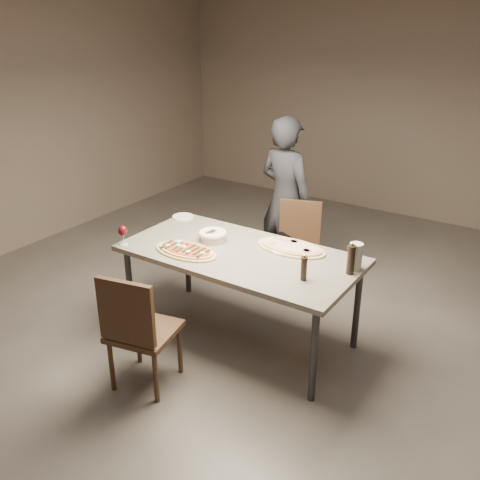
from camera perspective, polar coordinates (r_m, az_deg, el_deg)
The scene contains 14 objects.
room at distance 3.80m, azimuth 0.00°, elevation 7.64°, with size 7.00×7.00×7.00m.
dining_table at distance 4.05m, azimuth 0.00°, elevation -2.04°, with size 1.80×0.90×0.75m.
zucchini_pizza at distance 4.03m, azimuth -5.81°, elevation -1.10°, with size 0.53×0.29×0.05m.
ham_pizza at distance 4.09m, azimuth 5.46°, elevation -0.76°, with size 0.56×0.31×0.04m.
bread_basket at distance 4.21m, azimuth -2.94°, elevation 0.54°, with size 0.22×0.22×0.08m.
oil_dish at distance 4.03m, azimuth 4.46°, elevation -1.19°, with size 0.14×0.14×0.02m.
pepper_mill_left at distance 3.73m, azimuth 11.75°, elevation -2.02°, with size 0.06×0.06×0.23m.
pepper_mill_right at distance 3.61m, azimuth 6.83°, elevation -3.00°, with size 0.05×0.05×0.19m.
carafe at distance 3.81m, azimuth 12.23°, elevation -1.72°, with size 0.09×0.09×0.20m.
wine_glass at distance 4.20m, azimuth -12.39°, elevation 0.89°, with size 0.07×0.07×0.16m.
side_plate at distance 4.73m, azimuth -6.11°, elevation 2.49°, with size 0.19×0.19×0.01m.
chair_near at distance 3.65m, azimuth -10.95°, elevation -9.06°, with size 0.50×0.50×0.89m.
chair_far at distance 4.90m, azimuth 6.18°, elevation -0.29°, with size 0.51×0.51×0.85m.
diner at distance 5.06m, azimuth 4.88°, elevation 4.34°, with size 0.58×0.38×1.58m, color black.
Camera 1 is at (2.01, -3.05, 2.43)m, focal length 40.00 mm.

